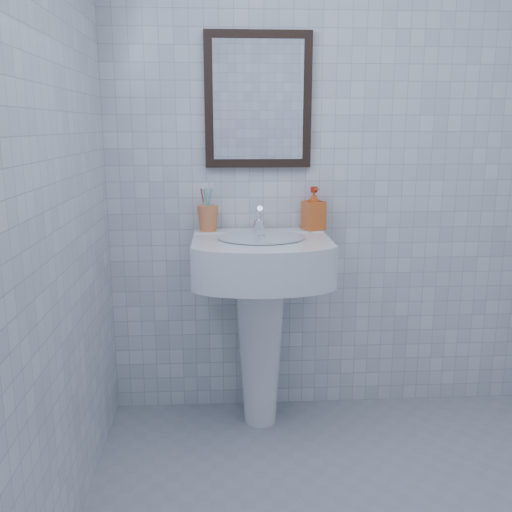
{
  "coord_description": "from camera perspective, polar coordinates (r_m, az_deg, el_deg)",
  "views": [
    {
      "loc": [
        -0.55,
        -1.57,
        1.44
      ],
      "look_at": [
        -0.4,
        0.86,
        0.88
      ],
      "focal_mm": 40.0,
      "sensor_mm": 36.0,
      "label": 1
    }
  ],
  "objects": [
    {
      "name": "wall_left",
      "position": [
        1.67,
        -22.87,
        5.54
      ],
      "size": [
        0.02,
        2.4,
        2.5
      ],
      "primitive_type": "cube",
      "color": "white",
      "rests_on": "ground"
    },
    {
      "name": "soap_dispenser",
      "position": [
        2.76,
        5.79,
        4.74
      ],
      "size": [
        0.12,
        0.12,
        0.2
      ],
      "primitive_type": "imported",
      "rotation": [
        0.0,
        0.0,
        0.35
      ],
      "color": "#D04914",
      "rests_on": "washbasin"
    },
    {
      "name": "wall_back",
      "position": [
        2.83,
        7.8,
        9.04
      ],
      "size": [
        2.2,
        0.02,
        2.5
      ],
      "primitive_type": "cube",
      "color": "white",
      "rests_on": "ground"
    },
    {
      "name": "wall_mirror",
      "position": [
        2.76,
        0.21,
        15.3
      ],
      "size": [
        0.5,
        0.04,
        0.62
      ],
      "color": "black",
      "rests_on": "wall_back"
    },
    {
      "name": "toothbrush_cup",
      "position": [
        2.72,
        -4.83,
        3.77
      ],
      "size": [
        0.13,
        0.13,
        0.12
      ],
      "primitive_type": null,
      "rotation": [
        0.0,
        0.0,
        0.37
      ],
      "color": "#E47541",
      "rests_on": "washbasin"
    },
    {
      "name": "faucet",
      "position": [
        2.71,
        0.31,
        3.56
      ],
      "size": [
        0.05,
        0.11,
        0.13
      ],
      "color": "white",
      "rests_on": "washbasin"
    },
    {
      "name": "washbasin",
      "position": [
        2.68,
        0.46,
        -4.35
      ],
      "size": [
        0.62,
        0.45,
        0.95
      ],
      "color": "white",
      "rests_on": "ground"
    }
  ]
}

